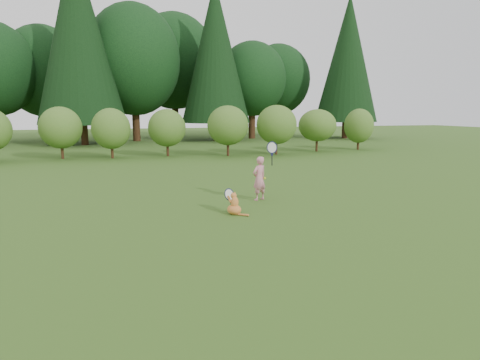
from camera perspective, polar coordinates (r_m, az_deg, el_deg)
name	(u,v)px	position (r m, az deg, el deg)	size (l,w,h in m)	color
ground	(241,215)	(9.66, 0.16, -4.93)	(100.00, 100.00, 0.00)	#274E16
shrub_row	(175,131)	(22.15, -9.27, 6.94)	(28.00, 3.00, 2.80)	#3F6920
woodland_backdrop	(157,43)	(32.47, -11.79, 18.54)	(48.00, 10.00, 15.00)	black
child	(260,177)	(11.09, 2.82, 0.37)	(0.74, 0.52, 1.82)	pink
cat	(234,203)	(9.64, -0.87, -3.23)	(0.53, 0.82, 0.73)	#C77626
tennis_ball	(265,178)	(11.08, 3.54, 0.26)	(0.07, 0.07, 0.07)	#B8D418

